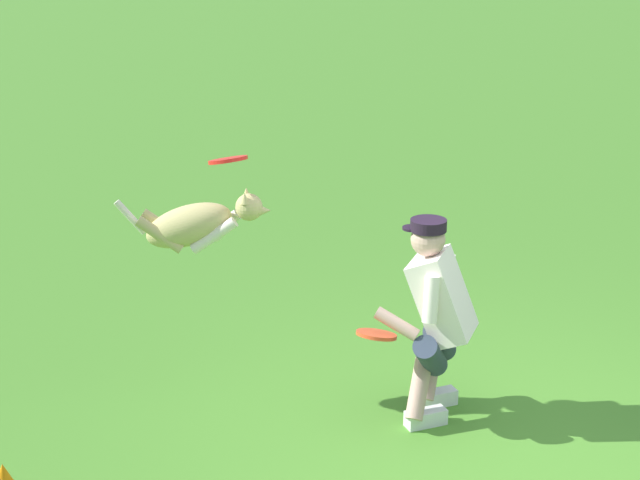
{
  "coord_description": "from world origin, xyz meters",
  "views": [
    {
      "loc": [
        2.93,
        4.43,
        3.2
      ],
      "look_at": [
        0.68,
        -1.18,
        1.14
      ],
      "focal_mm": 58.88,
      "sensor_mm": 36.0,
      "label": 1
    }
  ],
  "objects_px": {
    "frisbee_flying": "(228,160)",
    "frisbee_held": "(376,335)",
    "dog": "(197,224)",
    "person": "(435,313)"
  },
  "relations": [
    {
      "from": "frisbee_flying",
      "to": "frisbee_held",
      "type": "xyz_separation_m",
      "value": [
        -0.69,
        0.69,
        -0.99
      ]
    },
    {
      "from": "dog",
      "to": "frisbee_flying",
      "type": "bearing_deg",
      "value": 1.72
    },
    {
      "from": "frisbee_flying",
      "to": "frisbee_held",
      "type": "distance_m",
      "value": 1.39
    },
    {
      "from": "dog",
      "to": "frisbee_held",
      "type": "xyz_separation_m",
      "value": [
        -0.88,
        0.77,
        -0.58
      ]
    },
    {
      "from": "frisbee_flying",
      "to": "dog",
      "type": "bearing_deg",
      "value": -22.32
    },
    {
      "from": "frisbee_flying",
      "to": "frisbee_held",
      "type": "bearing_deg",
      "value": 135.16
    },
    {
      "from": "dog",
      "to": "frisbee_flying",
      "type": "height_order",
      "value": "frisbee_flying"
    },
    {
      "from": "frisbee_held",
      "to": "dog",
      "type": "bearing_deg",
      "value": -40.99
    },
    {
      "from": "dog",
      "to": "frisbee_flying",
      "type": "relative_size",
      "value": 3.76
    },
    {
      "from": "person",
      "to": "dog",
      "type": "relative_size",
      "value": 1.41
    }
  ]
}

